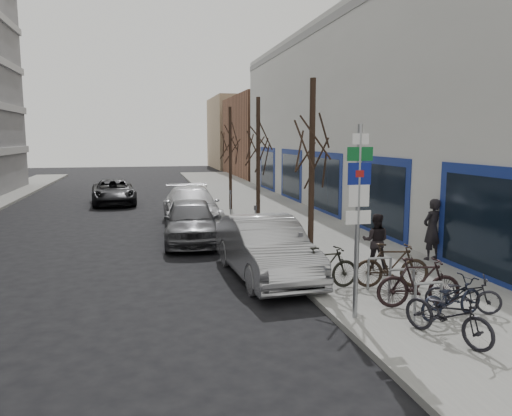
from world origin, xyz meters
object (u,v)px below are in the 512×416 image
tree_far (230,134)px  lane_car (113,192)px  tree_near (312,131)px  parked_car_back (191,207)px  tree_mid (258,133)px  bike_rack (402,282)px  meter_back (230,201)px  meter_front (301,251)px  parked_car_mid (191,221)px  bike_near_right (419,282)px  bike_mid_curb (452,294)px  bike_mid_inner (324,267)px  bike_far_inner (392,265)px  pedestrian_far (376,240)px  bike_near_left (448,310)px  bike_far_curb (463,291)px  pedestrian_near (432,229)px  highway_sign_pole (358,210)px  parked_car_front (266,248)px  meter_mid (255,219)px

tree_far → lane_car: tree_far is taller
tree_near → parked_car_back: (-2.43, 9.32, -3.25)m
tree_mid → lane_car: (-6.25, 11.05, -3.37)m
tree_mid → bike_rack: bearing=-82.7°
meter_back → parked_car_back: parked_car_back is taller
meter_front → parked_car_mid: size_ratio=0.26×
meter_back → bike_near_right: meter_back is taller
bike_mid_curb → parked_car_back: bearing=5.0°
bike_mid_inner → bike_far_inner: bearing=-102.1°
parked_car_back → pedestrian_far: bearing=-63.5°
bike_near_left → lane_car: (-7.26, 22.53, 0.00)m
bike_near_right → parked_car_mid: parked_car_mid is taller
bike_far_curb → lane_car: (-8.47, 21.27, 0.10)m
bike_rack → bike_mid_inner: bearing=133.9°
tree_near → pedestrian_near: (4.20, 0.69, -3.00)m
tree_near → bike_far_curb: tree_near is taller
lane_car → parked_car_mid: bearing=-78.9°
bike_far_inner → bike_rack: bearing=173.2°
highway_sign_pole → meter_back: highway_sign_pole is taller
bike_near_right → pedestrian_far: 3.46m
bike_mid_inner → pedestrian_far: 2.77m
tree_near → parked_car_mid: size_ratio=1.13×
lane_car → meter_back: bearing=-55.5°
pedestrian_far → tree_near: bearing=33.1°
parked_car_mid → pedestrian_far: bearing=-44.3°
tree_near → bike_far_inner: size_ratio=2.86×
tree_near → bike_near_right: tree_near is taller
bike_near_left → lane_car: lane_car is taller
parked_car_front → pedestrian_far: size_ratio=3.20×
highway_sign_pole → bike_far_inner: (1.78, 1.79, -1.72)m
bike_mid_curb → parked_car_mid: (-4.57, 9.53, 0.17)m
tree_far → pedestrian_far: 13.37m
parked_car_mid → bike_mid_inner: bearing=-65.6°
parked_car_front → parked_car_back: bearing=94.2°
meter_mid → bike_far_inner: bearing=-73.2°
tree_mid → parked_car_mid: (-2.80, -0.94, -3.27)m
bike_near_left → bike_far_curb: bearing=24.0°
bike_mid_curb → pedestrian_far: 4.15m
parked_car_front → pedestrian_far: bearing=-7.3°
tree_mid → parked_car_back: tree_mid is taller
parked_car_front → parked_car_mid: size_ratio=1.06×
bike_rack → meter_back: bearing=97.0°
meter_mid → pedestrian_near: pedestrian_near is taller
meter_mid → parked_car_front: size_ratio=0.25×
tree_far → parked_car_front: 13.10m
bike_near_left → pedestrian_near: pedestrian_near is taller
bike_mid_curb → tree_far: bearing=-6.6°
bike_mid_curb → bike_far_inner: bearing=-7.7°
parked_car_back → meter_mid: bearing=-64.9°
bike_mid_inner → meter_back: bearing=-3.5°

